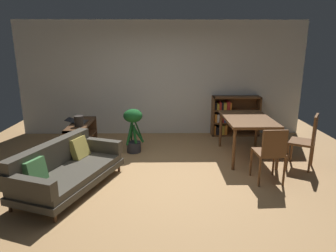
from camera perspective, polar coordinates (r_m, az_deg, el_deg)
ground_plane at (r=5.06m, az=-1.38°, el=-9.95°), size 8.16×8.16×0.00m
back_wall_panel at (r=7.32m, az=-1.27°, el=8.92°), size 6.80×0.10×2.70m
fabric_couch at (r=4.89m, az=-18.82°, el=-7.57°), size 1.42×2.00×0.71m
media_console at (r=6.44m, az=-16.04°, el=-2.09°), size 0.38×1.19×0.61m
open_laptop at (r=6.45m, az=-16.71°, el=0.87°), size 0.42×0.31×0.08m
desk_speaker at (r=6.11m, az=-16.51°, el=0.91°), size 0.18×0.18×0.21m
potted_floor_plant at (r=6.13m, az=-6.60°, el=0.02°), size 0.40×0.47×0.90m
dining_table at (r=5.98m, az=14.84°, el=0.80°), size 0.88×1.37×0.79m
dining_chair_near at (r=5.00m, az=18.81°, el=-4.58°), size 0.45×0.46×0.91m
dining_chair_far at (r=5.83m, az=24.85°, el=-2.16°), size 0.57×0.58×0.98m
bookshelf at (r=7.48m, az=11.94°, el=1.84°), size 1.14×0.31×0.96m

